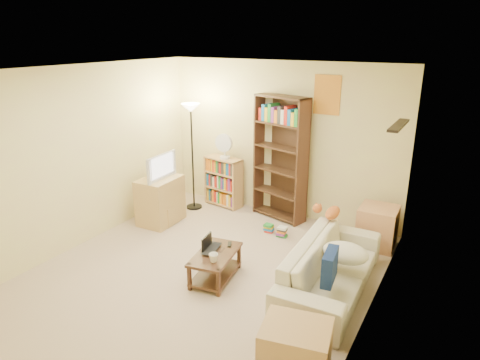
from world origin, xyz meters
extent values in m
plane|color=tan|center=(0.00, 0.00, 0.00)|extent=(4.50, 4.50, 0.00)
cube|color=beige|center=(0.00, 2.25, 1.25)|extent=(4.00, 0.04, 2.50)
cube|color=beige|center=(0.00, -2.25, 1.25)|extent=(4.00, 0.04, 2.50)
cube|color=beige|center=(-2.00, 0.00, 1.25)|extent=(0.04, 4.50, 2.50)
cube|color=beige|center=(2.00, 0.00, 1.25)|extent=(0.04, 4.50, 2.50)
cube|color=silver|center=(0.00, 0.00, 2.50)|extent=(4.00, 4.50, 0.04)
cube|color=red|center=(0.72, 2.24, 2.02)|extent=(0.40, 0.02, 0.58)
cube|color=black|center=(1.92, 1.30, 1.85)|extent=(0.12, 0.80, 0.03)
imported|color=beige|center=(1.50, 0.38, 0.29)|extent=(2.03, 0.90, 0.58)
cube|color=navy|center=(1.61, -0.05, 0.55)|extent=(0.16, 0.39, 0.34)
ellipsoid|color=beige|center=(1.64, 0.43, 0.50)|extent=(0.53, 0.38, 0.23)
ellipsoid|color=#CA632A|center=(1.26, 1.13, 0.65)|extent=(0.37, 0.17, 0.15)
sphere|color=#CA632A|center=(1.05, 1.13, 0.68)|extent=(0.12, 0.12, 0.12)
cube|color=#48271B|center=(0.19, -0.07, 0.33)|extent=(0.55, 0.84, 0.03)
cube|color=#48271B|center=(0.19, -0.07, 0.07)|extent=(0.52, 0.80, 0.03)
cube|color=#48271B|center=(0.07, -0.44, 0.17)|extent=(0.04, 0.04, 0.35)
cube|color=#48271B|center=(0.43, -0.38, 0.17)|extent=(0.04, 0.04, 0.35)
cube|color=#48271B|center=(-0.04, 0.24, 0.17)|extent=(0.04, 0.04, 0.35)
cube|color=#48271B|center=(0.32, 0.30, 0.17)|extent=(0.04, 0.04, 0.35)
imported|color=black|center=(0.16, -0.02, 0.36)|extent=(0.44, 0.35, 0.03)
cube|color=white|center=(0.05, -0.04, 0.45)|extent=(0.05, 0.26, 0.17)
imported|color=white|center=(0.29, -0.25, 0.40)|extent=(0.13, 0.13, 0.10)
cube|color=black|center=(0.24, 0.20, 0.36)|extent=(0.10, 0.14, 0.02)
cube|color=tan|center=(-1.48, 0.94, 0.37)|extent=(0.51, 0.70, 0.74)
imported|color=black|center=(-1.48, 0.94, 0.94)|extent=(0.69, 0.13, 0.39)
cube|color=#44261A|center=(0.08, 2.05, 1.00)|extent=(0.94, 0.52, 1.99)
cube|color=tan|center=(-0.98, 2.05, 0.43)|extent=(0.71, 0.38, 0.87)
cylinder|color=silver|center=(-0.94, 2.03, 0.89)|extent=(0.17, 0.17, 0.04)
cylinder|color=silver|center=(-0.94, 2.03, 0.99)|extent=(0.02, 0.02, 0.17)
cylinder|color=silver|center=(-0.94, 2.00, 1.15)|extent=(0.31, 0.06, 0.31)
cylinder|color=black|center=(-1.37, 1.69, 0.01)|extent=(0.27, 0.27, 0.03)
cylinder|color=black|center=(-1.37, 1.69, 0.85)|extent=(0.03, 0.03, 1.71)
cone|color=#FFEAC6|center=(-1.37, 1.69, 1.75)|extent=(0.31, 0.31, 0.13)
cube|color=tan|center=(1.72, 1.80, 0.29)|extent=(0.52, 0.52, 0.58)
cube|color=tan|center=(1.65, -1.05, 0.25)|extent=(0.67, 0.59, 0.49)
cube|color=red|center=(0.20, 1.44, 0.07)|extent=(0.15, 0.12, 0.13)
cube|color=#1966B2|center=(0.44, 1.39, 0.08)|extent=(0.15, 0.12, 0.16)
camera|label=1|loc=(2.73, -3.95, 2.85)|focal=32.00mm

